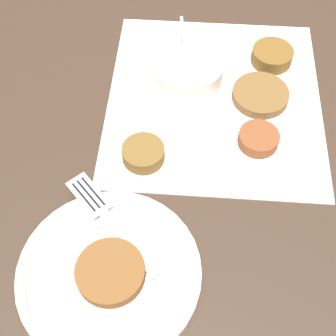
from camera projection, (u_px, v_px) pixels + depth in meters
The scene contains 10 objects.
ground_plane at pixel (216, 92), 0.73m from camera, with size 4.00×4.00×0.00m, color #38281E.
napkin at pixel (213, 98), 0.72m from camera, with size 0.39×0.37×0.00m.
sauce_bowl at pixel (187, 77), 0.71m from camera, with size 0.12×0.11×0.09m.
fritter_0 at pixel (261, 94), 0.71m from camera, with size 0.09×0.09×0.01m.
fritter_1 at pixel (143, 153), 0.64m from camera, with size 0.06×0.06×0.02m.
fritter_2 at pixel (259, 139), 0.66m from camera, with size 0.06×0.06×0.02m.
fritter_3 at pixel (272, 55), 0.75m from camera, with size 0.07×0.07×0.02m.
serving_plate at pixel (109, 272), 0.55m from camera, with size 0.22×0.22×0.02m.
fritter_on_plate at pixel (110, 272), 0.53m from camera, with size 0.08×0.08×0.01m.
fork at pixel (104, 213), 0.58m from camera, with size 0.12×0.15×0.00m.
Camera 1 is at (-0.51, -0.04, 0.54)m, focal length 50.00 mm.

